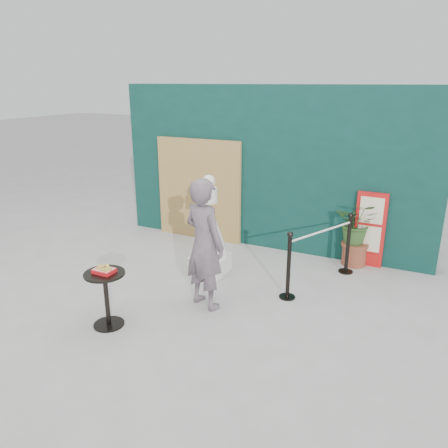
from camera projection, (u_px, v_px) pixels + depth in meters
ground at (185, 320)px, 5.86m from camera, size 60.00×60.00×0.00m
back_wall at (270, 169)px, 8.09m from camera, size 6.00×0.30×3.00m
bamboo_fence at (199, 190)px, 8.64m from camera, size 1.80×0.08×2.00m
woman at (204, 244)px, 5.97m from camera, size 0.78×0.64×1.85m
menu_board at (370, 230)px, 7.40m from camera, size 0.50×0.07×1.30m
statue at (209, 234)px, 7.11m from camera, size 0.65×0.65×1.66m
cafe_table at (106, 291)px, 5.58m from camera, size 0.52×0.52×0.75m
food_basket at (104, 270)px, 5.49m from camera, size 0.26×0.19×0.11m
planter at (357, 228)px, 7.42m from camera, size 0.68×0.59×1.15m
stanchion_barrier at (320, 255)px, 6.74m from camera, size 0.84×1.54×1.03m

